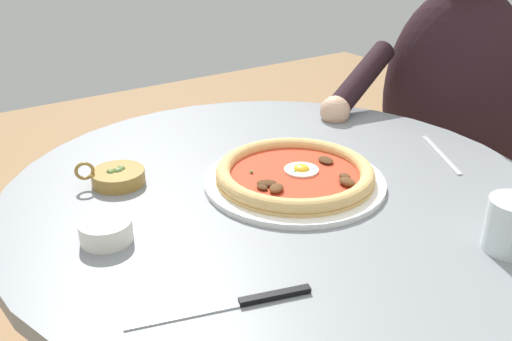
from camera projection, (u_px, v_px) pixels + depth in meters
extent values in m
cylinder|color=gray|center=(275.00, 192.00, 0.98)|extent=(0.95, 0.95, 0.03)
cylinder|color=white|center=(294.00, 181.00, 0.98)|extent=(0.32, 0.32, 0.01)
cylinder|color=#E0B26B|center=(295.00, 177.00, 0.98)|extent=(0.28, 0.28, 0.01)
torus|color=#E0B26B|center=(295.00, 172.00, 0.97)|extent=(0.28, 0.28, 0.03)
cylinder|color=red|center=(295.00, 175.00, 0.97)|extent=(0.26, 0.26, 0.00)
cylinder|color=white|center=(301.00, 170.00, 0.98)|extent=(0.06, 0.06, 0.00)
ellipsoid|color=yellow|center=(301.00, 169.00, 0.98)|extent=(0.03, 0.03, 0.02)
ellipsoid|color=#4C2D19|center=(326.00, 160.00, 1.02)|extent=(0.04, 0.03, 0.01)
ellipsoid|color=brown|center=(276.00, 188.00, 0.91)|extent=(0.04, 0.04, 0.01)
ellipsoid|color=#4C2D19|center=(267.00, 183.00, 0.93)|extent=(0.04, 0.04, 0.01)
ellipsoid|color=brown|center=(345.00, 177.00, 0.95)|extent=(0.03, 0.02, 0.01)
ellipsoid|color=brown|center=(347.00, 182.00, 0.93)|extent=(0.03, 0.02, 0.01)
ellipsoid|color=#4C2D19|center=(262.00, 187.00, 0.92)|extent=(0.02, 0.02, 0.01)
ellipsoid|color=#2D6B28|center=(309.00, 171.00, 0.98)|extent=(0.01, 0.01, 0.00)
ellipsoid|color=#2D6B28|center=(295.00, 172.00, 0.97)|extent=(0.01, 0.01, 0.00)
ellipsoid|color=#2D6B28|center=(251.00, 172.00, 0.97)|extent=(0.01, 0.01, 0.00)
cylinder|color=silver|center=(512.00, 225.00, 0.78)|extent=(0.07, 0.07, 0.08)
cylinder|color=silver|center=(507.00, 245.00, 0.79)|extent=(0.06, 0.06, 0.01)
cube|color=silver|center=(183.00, 316.00, 0.66)|extent=(0.05, 0.14, 0.00)
cube|color=black|center=(275.00, 295.00, 0.69)|extent=(0.04, 0.09, 0.01)
cylinder|color=white|center=(106.00, 231.00, 0.81)|extent=(0.08, 0.08, 0.03)
cylinder|color=olive|center=(105.00, 226.00, 0.80)|extent=(0.06, 0.06, 0.01)
cylinder|color=olive|center=(118.00, 177.00, 0.98)|extent=(0.09, 0.09, 0.03)
torus|color=olive|center=(85.00, 171.00, 0.95)|extent=(0.02, 0.03, 0.03)
ellipsoid|color=#516B2D|center=(111.00, 174.00, 0.97)|extent=(0.02, 0.02, 0.02)
ellipsoid|color=#516B2D|center=(121.00, 170.00, 0.98)|extent=(0.02, 0.02, 0.02)
ellipsoid|color=#516B2D|center=(117.00, 172.00, 0.97)|extent=(0.02, 0.02, 0.02)
ellipsoid|color=#516B2D|center=(118.00, 172.00, 0.97)|extent=(0.02, 0.02, 0.02)
ellipsoid|color=#516B2D|center=(119.00, 172.00, 0.97)|extent=(0.02, 0.02, 0.02)
cube|color=#BCBCC1|center=(441.00, 154.00, 1.10)|extent=(0.17, 0.10, 0.00)
cube|color=#282833|center=(426.00, 271.00, 1.62)|extent=(0.39, 0.34, 0.45)
ellipsoid|color=black|center=(453.00, 103.00, 1.40)|extent=(0.42, 0.29, 0.58)
cylinder|color=black|center=(359.00, 82.00, 1.32)|extent=(0.13, 0.26, 0.16)
sphere|color=tan|center=(335.00, 111.00, 1.27)|extent=(0.07, 0.07, 0.07)
cube|color=#504A45|center=(445.00, 199.00, 1.55)|extent=(0.45, 0.45, 0.02)
cube|color=#504A45|center=(488.00, 106.00, 1.57)|extent=(0.34, 0.09, 0.44)
cylinder|color=#4C4742|center=(353.00, 266.00, 1.65)|extent=(0.02, 0.02, 0.44)
cylinder|color=#4C4742|center=(462.00, 321.00, 1.43)|extent=(0.02, 0.02, 0.44)
cylinder|color=#4C4742|center=(413.00, 224.00, 1.87)|extent=(0.02, 0.02, 0.44)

